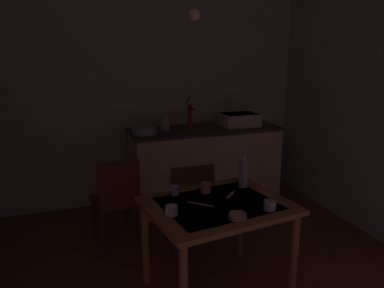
{
  "coord_description": "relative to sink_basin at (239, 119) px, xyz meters",
  "views": [
    {
      "loc": [
        -0.66,
        -2.58,
        1.84
      ],
      "look_at": [
        0.33,
        0.23,
        1.07
      ],
      "focal_mm": 35.31,
      "sensor_mm": 36.0,
      "label": 1
    }
  ],
  "objects": [
    {
      "name": "ground_plane",
      "position": [
        -1.34,
        -1.42,
        -0.99
      ],
      "size": [
        5.36,
        5.36,
        0.0
      ],
      "primitive_type": "plane",
      "color": "brown"
    },
    {
      "name": "pendant_bulb",
      "position": [
        -1.11,
        -1.52,
        1.05
      ],
      "size": [
        0.08,
        0.08,
        0.08
      ],
      "primitive_type": "sphere",
      "color": "#F9EFCC"
    },
    {
      "name": "mixing_bowl_counter",
      "position": [
        -1.16,
        -0.05,
        -0.04
      ],
      "size": [
        0.27,
        0.27,
        0.08
      ],
      "primitive_type": "cylinder",
      "color": "#9EB2C6",
      "rests_on": "counter_cabinet"
    },
    {
      "name": "serving_bowl_wide",
      "position": [
        -0.95,
        -1.93,
        -0.25
      ],
      "size": [
        0.12,
        0.12,
        0.03
      ],
      "primitive_type": "cylinder",
      "color": "tan",
      "rests_on": "dining_table"
    },
    {
      "name": "mug_dark",
      "position": [
        -0.68,
        -1.88,
        -0.23
      ],
      "size": [
        0.09,
        0.09,
        0.07
      ],
      "primitive_type": "cylinder",
      "color": "#ADD1C1",
      "rests_on": "dining_table"
    },
    {
      "name": "chair_by_counter",
      "position": [
        -1.58,
        -0.67,
        -0.54
      ],
      "size": [
        0.45,
        0.45,
        0.85
      ],
      "color": "#4B3025",
      "rests_on": "ground"
    },
    {
      "name": "dining_table",
      "position": [
        -0.97,
        -1.66,
        -0.36
      ],
      "size": [
        1.11,
        0.93,
        0.73
      ],
      "color": "olive",
      "rests_on": "ground"
    },
    {
      "name": "wall_back",
      "position": [
        -1.34,
        0.37,
        0.24
      ],
      "size": [
        4.46,
        0.1,
        2.48
      ],
      "primitive_type": "cube",
      "color": "#ADC6B9",
      "rests_on": "ground"
    },
    {
      "name": "teacup_cream",
      "position": [
        -1.35,
        -1.73,
        -0.23
      ],
      "size": [
        0.08,
        0.08,
        0.06
      ],
      "primitive_type": "cylinder",
      "color": "white",
      "rests_on": "dining_table"
    },
    {
      "name": "chair_far_side",
      "position": [
        -0.98,
        -1.02,
        -0.54
      ],
      "size": [
        0.42,
        0.42,
        0.86
      ],
      "color": "#49361F",
      "rests_on": "ground"
    },
    {
      "name": "hand_pump",
      "position": [
        -0.6,
        0.05,
        0.09
      ],
      "size": [
        0.05,
        0.27,
        0.39
      ],
      "color": "maroon",
      "rests_on": "counter_cabinet"
    },
    {
      "name": "sink_basin",
      "position": [
        0.0,
        0.0,
        0.0
      ],
      "size": [
        0.44,
        0.34,
        0.15
      ],
      "color": "white",
      "rests_on": "counter_cabinet"
    },
    {
      "name": "teacup_mint",
      "position": [
        -0.98,
        -1.43,
        -0.23
      ],
      "size": [
        0.08,
        0.08,
        0.08
      ],
      "primitive_type": "cylinder",
      "color": "tan",
      "rests_on": "dining_table"
    },
    {
      "name": "stoneware_crock",
      "position": [
        -0.91,
        0.04,
        -0.0
      ],
      "size": [
        0.1,
        0.1,
        0.15
      ],
      "primitive_type": "cylinder",
      "color": "beige",
      "rests_on": "counter_cabinet"
    },
    {
      "name": "table_knife",
      "position": [
        -1.11,
        -1.63,
        -0.26
      ],
      "size": [
        0.16,
        0.15,
        0.0
      ],
      "primitive_type": "cube",
      "rotation": [
        0.0,
        0.0,
        2.38
      ],
      "color": "silver",
      "rests_on": "dining_table"
    },
    {
      "name": "teaspoon_by_cup",
      "position": [
        -0.82,
        -1.54,
        -0.26
      ],
      "size": [
        0.12,
        0.11,
        0.0
      ],
      "primitive_type": "cube",
      "rotation": [
        0.0,
        0.0,
        0.76
      ],
      "color": "beige",
      "rests_on": "dining_table"
    },
    {
      "name": "mug_tall",
      "position": [
        -1.23,
        -1.39,
        -0.23
      ],
      "size": [
        0.06,
        0.06,
        0.07
      ],
      "primitive_type": "cylinder",
      "color": "#9EB2C6",
      "rests_on": "dining_table"
    },
    {
      "name": "counter_cabinet",
      "position": [
        -0.43,
        -0.0,
        -0.54
      ],
      "size": [
        1.75,
        0.64,
        0.92
      ],
      "color": "beige",
      "rests_on": "ground"
    },
    {
      "name": "glass_bottle",
      "position": [
        -0.65,
        -1.41,
        -0.15
      ],
      "size": [
        0.07,
        0.07,
        0.28
      ],
      "color": "#B7BCC1",
      "rests_on": "dining_table"
    },
    {
      "name": "teaspoon_near_bowl",
      "position": [
        -0.55,
        -1.78,
        -0.26
      ],
      "size": [
        0.09,
        0.13,
        0.0
      ],
      "primitive_type": "cube",
      "rotation": [
        0.0,
        0.0,
        5.27
      ],
      "color": "beige",
      "rests_on": "dining_table"
    }
  ]
}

